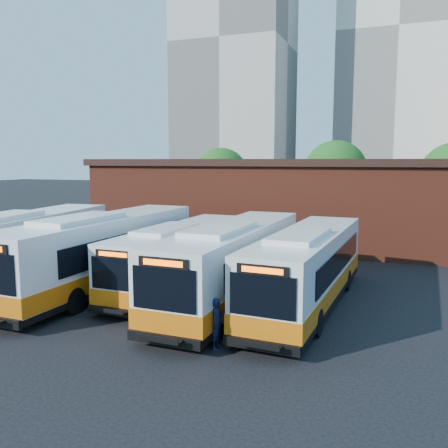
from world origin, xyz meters
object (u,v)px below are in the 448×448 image
(bus_midwest, at_px, (180,258))
(bus_east, at_px, (307,271))
(bus_west, at_px, (102,254))
(bus_mideast, at_px, (233,265))
(transit_worker, at_px, (217,323))
(bus_farwest, at_px, (23,249))

(bus_midwest, distance_m, bus_east, 6.64)
(bus_midwest, bearing_deg, bus_east, -7.21)
(bus_west, relative_size, bus_east, 1.09)
(bus_mideast, relative_size, transit_worker, 7.58)
(bus_west, xyz_separation_m, bus_east, (10.00, 0.64, -0.15))
(bus_mideast, height_order, transit_worker, bus_mideast)
(bus_farwest, relative_size, bus_east, 1.07)
(bus_midwest, relative_size, bus_east, 0.93)
(bus_west, xyz_separation_m, transit_worker, (8.03, -5.11, -0.84))
(bus_midwest, xyz_separation_m, transit_worker, (4.59, -6.73, -0.58))
(bus_east, bearing_deg, bus_west, -173.20)
(bus_farwest, xyz_separation_m, transit_worker, (12.95, -5.11, -0.79))
(bus_west, xyz_separation_m, bus_mideast, (6.72, 0.25, -0.08))
(bus_midwest, height_order, bus_mideast, bus_mideast)
(bus_mideast, xyz_separation_m, bus_east, (3.28, 0.39, -0.07))
(bus_mideast, bearing_deg, bus_midwest, 158.94)
(bus_midwest, bearing_deg, transit_worker, -54.46)
(bus_farwest, bearing_deg, transit_worker, -27.97)
(bus_farwest, xyz_separation_m, bus_midwest, (8.35, 1.62, -0.21))
(bus_east, bearing_deg, bus_farwest, -174.42)
(bus_farwest, height_order, bus_west, bus_west)
(bus_midwest, xyz_separation_m, bus_mideast, (3.28, -1.36, 0.18))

